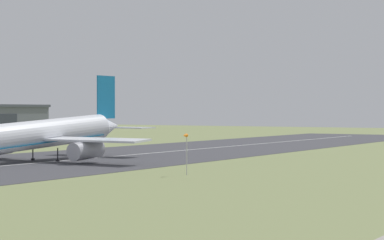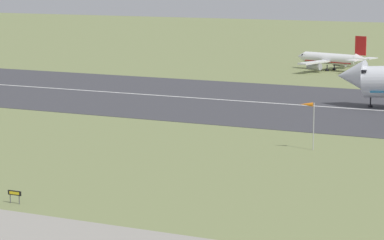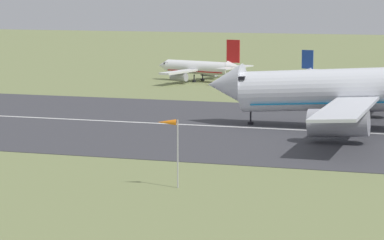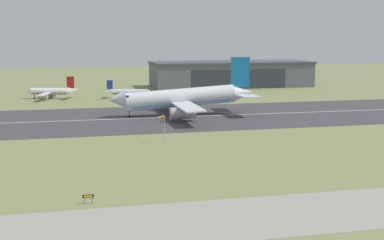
% 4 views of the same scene
% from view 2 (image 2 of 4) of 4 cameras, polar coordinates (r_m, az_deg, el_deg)
% --- Properties ---
extents(ground_plane, '(674.89, 674.89, 0.00)m').
position_cam_2_polar(ground_plane, '(113.85, 2.02, -3.47)').
color(ground_plane, '#7A8451').
extents(runway_strip, '(434.89, 54.67, 0.06)m').
position_cam_2_polar(runway_strip, '(169.85, 10.32, 0.68)').
color(runway_strip, '#3D3D42').
rests_on(runway_strip, ground_plane).
extents(runway_centreline, '(391.40, 0.70, 0.01)m').
position_cam_2_polar(runway_centreline, '(169.85, 10.32, 0.69)').
color(runway_centreline, silver).
rests_on(runway_centreline, runway_strip).
extents(airplane_parked_west, '(21.69, 24.23, 9.16)m').
position_cam_2_polar(airplane_parked_west, '(233.79, 8.74, 3.79)').
color(airplane_parked_west, white).
rests_on(airplane_parked_west, ground_plane).
extents(windsock_pole, '(2.08, 1.06, 6.85)m').
position_cam_2_polar(windsock_pole, '(129.54, 7.27, 0.75)').
color(windsock_pole, '#B7B7BC').
rests_on(windsock_pole, ground_plane).
extents(runway_sign, '(1.73, 0.13, 1.46)m').
position_cam_2_polar(runway_sign, '(101.72, -11.07, -4.57)').
color(runway_sign, '#4C4C51').
rests_on(runway_sign, ground_plane).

